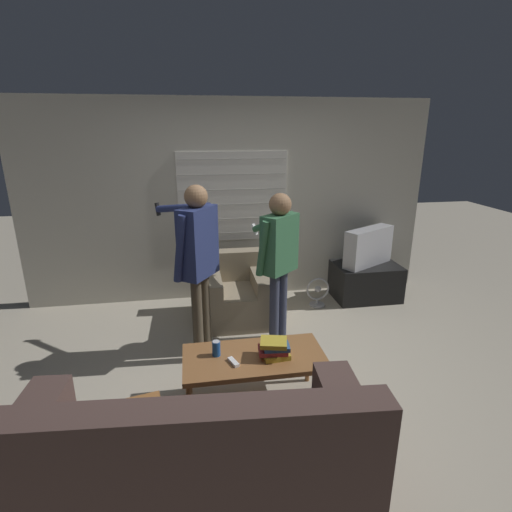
{
  "coord_description": "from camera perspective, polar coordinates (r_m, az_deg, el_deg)",
  "views": [
    {
      "loc": [
        -0.53,
        -3.04,
        2.2
      ],
      "look_at": [
        0.09,
        0.6,
        1.0
      ],
      "focal_mm": 28.0,
      "sensor_mm": 36.0,
      "label": 1
    }
  ],
  "objects": [
    {
      "name": "soda_can",
      "position": [
        3.27,
        -5.7,
        -13.0
      ],
      "size": [
        0.07,
        0.07,
        0.13
      ],
      "color": "#194C9E",
      "rests_on": "coffee_table"
    },
    {
      "name": "couch_blue",
      "position": [
        2.64,
        -9.02,
        -27.09
      ],
      "size": [
        2.13,
        0.98,
        0.92
      ],
      "rotation": [
        0.0,
        0.0,
        -0.08
      ],
      "color": "#4C3833",
      "rests_on": "ground_plane"
    },
    {
      "name": "spare_remote",
      "position": [
        3.19,
        -3.25,
        -14.88
      ],
      "size": [
        0.08,
        0.14,
        0.02
      ],
      "rotation": [
        0.0,
        0.0,
        0.36
      ],
      "color": "white",
      "rests_on": "coffee_table"
    },
    {
      "name": "tv_stand",
      "position": [
        5.54,
        15.35,
        -3.47
      ],
      "size": [
        0.84,
        0.59,
        0.47
      ],
      "color": "black",
      "rests_on": "ground_plane"
    },
    {
      "name": "armchair_beige",
      "position": [
        4.78,
        -2.81,
        -5.36
      ],
      "size": [
        0.86,
        0.81,
        0.77
      ],
      "rotation": [
        0.0,
        0.0,
        3.13
      ],
      "color": "gray",
      "rests_on": "ground_plane"
    },
    {
      "name": "person_right_standing",
      "position": [
        4.03,
        3.23,
        0.74
      ],
      "size": [
        0.49,
        0.77,
        1.59
      ],
      "rotation": [
        0.0,
        0.0,
        0.71
      ],
      "color": "#33384C",
      "rests_on": "ground_plane"
    },
    {
      "name": "book_stack",
      "position": [
        3.23,
        2.68,
        -13.09
      ],
      "size": [
        0.25,
        0.22,
        0.15
      ],
      "color": "gold",
      "rests_on": "coffee_table"
    },
    {
      "name": "tv",
      "position": [
        5.39,
        15.75,
        1.29
      ],
      "size": [
        0.77,
        0.55,
        0.49
      ],
      "rotation": [
        0.0,
        0.0,
        3.65
      ],
      "color": "#B2B2B7",
      "rests_on": "tv_stand"
    },
    {
      "name": "person_left_standing",
      "position": [
        3.73,
        -8.38,
        0.51
      ],
      "size": [
        0.6,
        0.79,
        1.72
      ],
      "rotation": [
        0.0,
        0.0,
        0.97
      ],
      "color": "#4C4233",
      "rests_on": "ground_plane"
    },
    {
      "name": "ground_plane",
      "position": [
        3.79,
        0.18,
        -17.5
      ],
      "size": [
        16.0,
        16.0,
        0.0
      ],
      "primitive_type": "plane",
      "color": "#B2A893"
    },
    {
      "name": "wall_back",
      "position": [
        5.18,
        -3.64,
        7.69
      ],
      "size": [
        5.2,
        0.08,
        2.55
      ],
      "color": "#BCB7A8",
      "rests_on": "ground_plane"
    },
    {
      "name": "floor_fan",
      "position": [
        5.19,
        8.79,
        -5.2
      ],
      "size": [
        0.3,
        0.2,
        0.38
      ],
      "color": "#A8A8AD",
      "rests_on": "ground_plane"
    },
    {
      "name": "coffee_table",
      "position": [
        3.3,
        -0.25,
        -14.68
      ],
      "size": [
        1.13,
        0.56,
        0.46
      ],
      "color": "brown",
      "rests_on": "ground_plane"
    }
  ]
}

